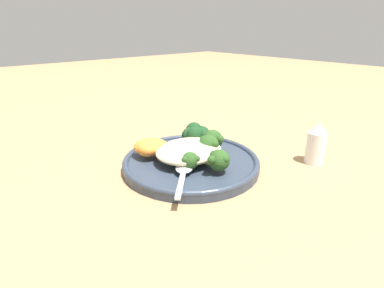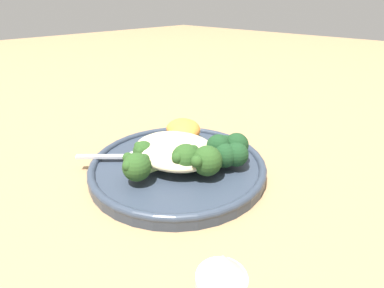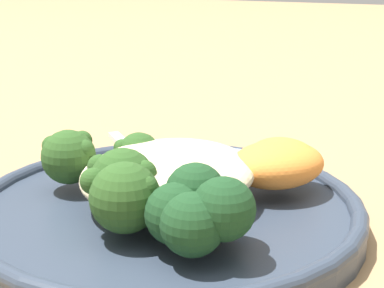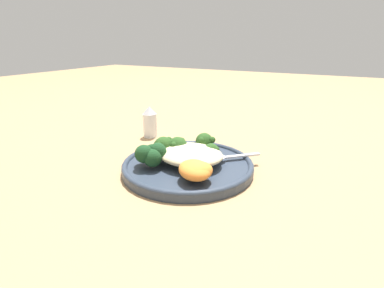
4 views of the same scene
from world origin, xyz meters
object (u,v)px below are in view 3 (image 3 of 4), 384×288
(sweet_potato_chunk_0, at_px, (283,160))
(spoon, at_px, (145,161))
(sweet_potato_chunk_1, at_px, (277,164))
(kale_tuft, at_px, (202,210))
(broccoli_stalk_1, at_px, (89,161))
(broccoli_stalk_2, at_px, (130,182))
(broccoli_stalk_0, at_px, (145,159))
(broccoli_stalk_3, at_px, (129,195))
(plate, at_px, (165,214))
(quinoa_mound, at_px, (173,174))

(sweet_potato_chunk_0, relative_size, spoon, 0.54)
(sweet_potato_chunk_1, relative_size, kale_tuft, 1.10)
(broccoli_stalk_1, xyz_separation_m, kale_tuft, (0.06, 0.11, 0.00))
(broccoli_stalk_1, bearing_deg, broccoli_stalk_2, 146.28)
(kale_tuft, xyz_separation_m, spoon, (-0.11, -0.09, -0.02))
(broccoli_stalk_0, relative_size, kale_tuft, 1.18)
(broccoli_stalk_2, bearing_deg, spoon, -121.87)
(kale_tuft, distance_m, spoon, 0.15)
(kale_tuft, bearing_deg, spoon, -141.37)
(broccoli_stalk_3, bearing_deg, sweet_potato_chunk_0, 164.53)
(plate, distance_m, spoon, 0.07)
(plate, relative_size, spoon, 2.65)
(broccoli_stalk_1, bearing_deg, sweet_potato_chunk_1, -159.88)
(broccoli_stalk_0, bearing_deg, kale_tuft, 162.61)
(sweet_potato_chunk_1, relative_size, spoon, 0.69)
(broccoli_stalk_0, height_order, sweet_potato_chunk_0, same)
(sweet_potato_chunk_0, bearing_deg, kale_tuft, -8.44)
(sweet_potato_chunk_0, xyz_separation_m, sweet_potato_chunk_1, (0.01, -0.00, -0.00))
(spoon, bearing_deg, broccoli_stalk_3, 156.88)
(plate, xyz_separation_m, broccoli_stalk_1, (-0.01, -0.06, 0.03))
(quinoa_mound, bearing_deg, broccoli_stalk_1, -88.70)
(plate, distance_m, kale_tuft, 0.08)
(sweet_potato_chunk_1, bearing_deg, broccoli_stalk_1, -70.00)
(plate, height_order, kale_tuft, kale_tuft)
(broccoli_stalk_0, bearing_deg, broccoli_stalk_1, 71.72)
(broccoli_stalk_3, relative_size, sweet_potato_chunk_1, 1.65)
(plate, relative_size, kale_tuft, 4.19)
(plate, relative_size, broccoli_stalk_3, 2.31)
(broccoli_stalk_1, height_order, broccoli_stalk_2, broccoli_stalk_2)
(broccoli_stalk_1, xyz_separation_m, broccoli_stalk_2, (0.03, 0.05, 0.00))
(broccoli_stalk_2, height_order, broccoli_stalk_3, same)
(spoon, bearing_deg, quinoa_mound, 178.53)
(sweet_potato_chunk_1, bearing_deg, spoon, -92.75)
(broccoli_stalk_3, xyz_separation_m, spoon, (-0.11, -0.04, -0.02))
(sweet_potato_chunk_0, height_order, sweet_potato_chunk_1, same)
(sweet_potato_chunk_0, bearing_deg, spoon, -87.71)
(broccoli_stalk_1, xyz_separation_m, broccoli_stalk_3, (0.05, 0.06, 0.00))
(broccoli_stalk_3, height_order, sweet_potato_chunk_0, broccoli_stalk_3)
(sweet_potato_chunk_0, bearing_deg, quinoa_mound, -49.45)
(sweet_potato_chunk_1, bearing_deg, broccoli_stalk_0, -78.61)
(kale_tuft, height_order, spoon, kale_tuft)
(sweet_potato_chunk_0, relative_size, sweet_potato_chunk_1, 0.78)
(quinoa_mound, relative_size, kale_tuft, 2.11)
(sweet_potato_chunk_0, xyz_separation_m, spoon, (0.00, -0.11, -0.01))
(broccoli_stalk_2, height_order, sweet_potato_chunk_0, broccoli_stalk_2)
(broccoli_stalk_0, distance_m, kale_tuft, 0.12)
(sweet_potato_chunk_1, xyz_separation_m, kale_tuft, (0.11, -0.02, 0.01))
(spoon, bearing_deg, broccoli_stalk_1, 115.10)
(broccoli_stalk_0, distance_m, broccoli_stalk_2, 0.06)
(broccoli_stalk_1, relative_size, sweet_potato_chunk_1, 1.76)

